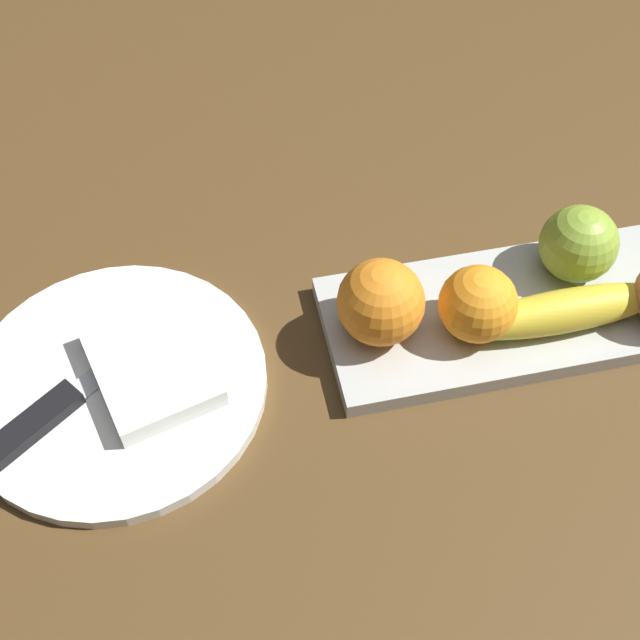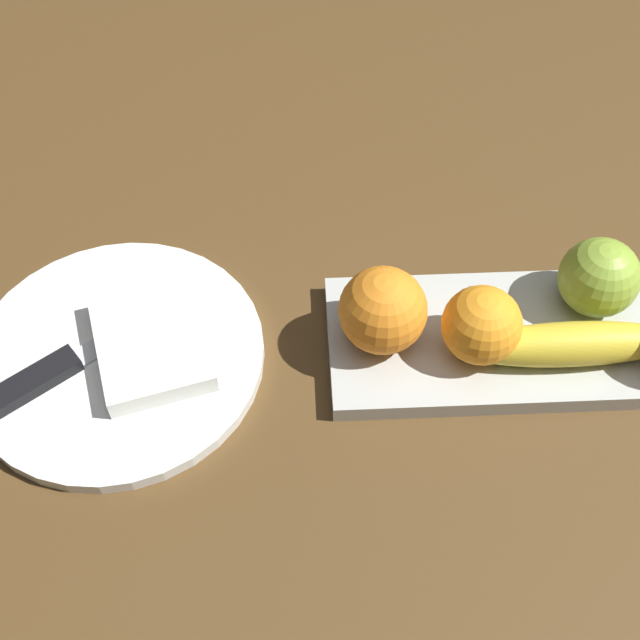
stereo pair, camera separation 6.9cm
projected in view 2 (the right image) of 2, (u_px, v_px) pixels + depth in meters
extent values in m
plane|color=#51381B|center=(505.00, 371.00, 0.71)|extent=(2.40, 2.40, 0.00)
cube|color=#B9BDB7|center=(520.00, 339.00, 0.72)|extent=(0.34, 0.14, 0.02)
sphere|color=#8DB137|center=(599.00, 278.00, 0.71)|extent=(0.07, 0.07, 0.07)
ellipsoid|color=gold|center=(570.00, 341.00, 0.69)|extent=(0.19, 0.04, 0.04)
sphere|color=orange|center=(482.00, 325.00, 0.68)|extent=(0.07, 0.07, 0.07)
sphere|color=orange|center=(383.00, 310.00, 0.68)|extent=(0.08, 0.08, 0.08)
cylinder|color=white|center=(118.00, 356.00, 0.72)|extent=(0.26, 0.26, 0.01)
cube|color=white|center=(151.00, 343.00, 0.70)|extent=(0.12, 0.14, 0.02)
cube|color=silver|center=(93.00, 350.00, 0.71)|extent=(0.13, 0.11, 0.00)
cube|color=black|center=(29.00, 384.00, 0.68)|extent=(0.09, 0.07, 0.01)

